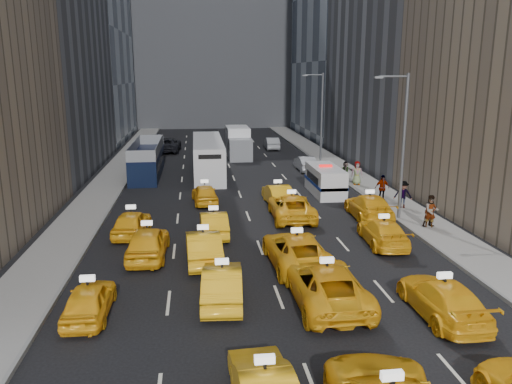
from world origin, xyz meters
The scene contains 37 objects.
ground centered at (0.00, 0.00, 0.00)m, with size 160.00×160.00×0.00m, color black.
sidewalk_west centered at (-10.50, 25.00, 0.07)m, with size 3.00×90.00×0.15m, color gray.
sidewalk_east centered at (10.50, 25.00, 0.07)m, with size 3.00×90.00×0.15m, color gray.
curb_west centered at (-9.05, 25.00, 0.09)m, with size 0.15×90.00×0.18m, color slate.
curb_east centered at (9.05, 25.00, 0.09)m, with size 0.15×90.00×0.18m, color slate.
building_backdrop centered at (0.00, 72.00, 20.00)m, with size 30.00×12.00×40.00m, color slate.
streetlight_near centered at (9.18, 12.00, 4.92)m, with size 2.15×0.22×9.00m.
streetlight_far centered at (9.18, 32.00, 4.92)m, with size 2.15×0.22×9.00m.
taxi_4 centered at (-7.39, 1.19, 0.66)m, with size 1.57×3.89×1.33m, color #FFB315.
taxi_5 centered at (-2.33, 1.90, 0.74)m, with size 1.57×4.50×1.48m, color #FFB315.
taxi_6 centered at (1.78, 1.22, 0.81)m, with size 2.67×5.79×1.61m, color #FFB315.
taxi_7 centered at (5.86, -0.39, 0.72)m, with size 2.01×4.94×1.43m, color #FFB315.
taxi_8 centered at (-5.73, 7.22, 0.79)m, with size 1.88×4.66×1.59m, color #FFB315.
taxi_9 centered at (-3.00, 6.38, 0.77)m, with size 1.62×4.65×1.53m, color #FFB315.
taxi_10 centered at (1.41, 5.29, 0.78)m, with size 2.58×5.60×1.56m, color #FFB315.
taxi_11 centered at (6.62, 7.69, 0.68)m, with size 1.92×4.72×1.37m, color #FFB315.
taxi_12 centered at (-6.96, 10.97, 0.72)m, with size 1.70×4.22×1.44m, color #FFB315.
taxi_13 centered at (-2.34, 10.37, 0.70)m, with size 1.48×4.23×1.39m, color #FFB315.
taxi_14 centered at (2.66, 13.11, 0.77)m, with size 2.55×5.52×1.53m, color #FFB315.
taxi_15 centered at (7.54, 12.50, 0.77)m, with size 2.16×5.32×1.54m, color #FFB315.
taxi_16 centered at (-2.69, 17.59, 0.69)m, with size 1.63×4.05×1.38m, color #FFB315.
taxi_17 centered at (2.38, 16.70, 0.72)m, with size 1.51×4.34×1.43m, color #FFB315.
nypd_van centered at (6.47, 19.33, 1.02)m, with size 2.72×5.47×2.25m.
double_decker centered at (-7.57, 28.11, 1.48)m, with size 2.42×10.33×3.00m.
city_bus centered at (-2.16, 27.99, 1.58)m, with size 3.12×12.43×3.18m.
box_truck centered at (1.41, 37.20, 1.57)m, with size 3.25×7.23×3.19m.
misc_car_0 centered at (6.99, 28.64, 0.69)m, with size 1.46×4.18×1.38m, color #B0B2B8.
misc_car_1 centered at (-6.43, 41.88, 0.83)m, with size 2.74×5.94×1.65m, color black.
misc_car_2 centered at (2.30, 47.76, 0.69)m, with size 1.93×4.75×1.38m, color slate.
misc_car_3 centered at (-1.59, 42.21, 0.73)m, with size 1.72×4.27×1.46m, color black.
misc_car_4 centered at (5.91, 42.39, 0.72)m, with size 1.53×4.38×1.44m, color #93969A.
pedestrian_0 centered at (10.34, 9.92, 1.03)m, with size 0.64×0.42×1.76m, color gray.
pedestrian_1 centered at (10.40, 9.97, 1.11)m, with size 0.93×0.51×1.91m, color gray.
pedestrian_2 centered at (10.49, 14.24, 1.07)m, with size 1.19×0.49×1.84m, color gray.
pedestrian_3 centered at (9.78, 16.22, 1.08)m, with size 1.09×0.50×1.87m, color gray.
pedestrian_4 centered at (9.68, 21.55, 1.11)m, with size 0.94×0.51×1.92m, color gray.
pedestrian_5 centered at (9.28, 23.36, 0.95)m, with size 1.48×0.43×1.60m, color gray.
Camera 1 is at (-3.23, -16.78, 9.02)m, focal length 35.00 mm.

